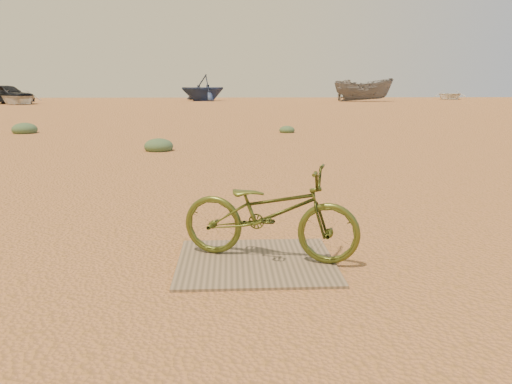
{
  "coord_description": "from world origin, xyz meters",
  "views": [
    {
      "loc": [
        -0.76,
        -3.75,
        1.47
      ],
      "look_at": [
        -0.55,
        0.25,
        0.62
      ],
      "focal_mm": 35.0,
      "sensor_mm": 36.0,
      "label": 1
    }
  ],
  "objects_px": {
    "boat_mid_right": "(364,90)",
    "plywood_board": "(256,262)",
    "boat_near_left": "(18,97)",
    "car": "(6,94)",
    "boat_far_right": "(449,95)",
    "bicycle": "(270,212)",
    "boat_far_left": "(203,88)"
  },
  "relations": [
    {
      "from": "boat_mid_right",
      "to": "plywood_board",
      "type": "bearing_deg",
      "value": 166.78
    },
    {
      "from": "boat_near_left",
      "to": "boat_mid_right",
      "type": "xyz_separation_m",
      "value": [
        29.66,
        5.51,
        0.51
      ]
    },
    {
      "from": "car",
      "to": "boat_far_right",
      "type": "distance_m",
      "value": 43.51
    },
    {
      "from": "bicycle",
      "to": "boat_mid_right",
      "type": "bearing_deg",
      "value": 2.2
    },
    {
      "from": "car",
      "to": "boat_far_right",
      "type": "height_order",
      "value": "car"
    },
    {
      "from": "plywood_board",
      "to": "boat_far_left",
      "type": "xyz_separation_m",
      "value": [
        -2.8,
        45.76,
        1.26
      ]
    },
    {
      "from": "boat_far_right",
      "to": "car",
      "type": "bearing_deg",
      "value": -137.87
    },
    {
      "from": "bicycle",
      "to": "car",
      "type": "relative_size",
      "value": 0.33
    },
    {
      "from": "boat_mid_right",
      "to": "boat_far_right",
      "type": "distance_m",
      "value": 12.98
    },
    {
      "from": "plywood_board",
      "to": "boat_far_left",
      "type": "relative_size",
      "value": 0.27
    },
    {
      "from": "boat_far_left",
      "to": "boat_far_right",
      "type": "relative_size",
      "value": 1.0
    },
    {
      "from": "boat_near_left",
      "to": "boat_mid_right",
      "type": "distance_m",
      "value": 30.17
    },
    {
      "from": "plywood_board",
      "to": "boat_far_right",
      "type": "xyz_separation_m",
      "value": [
        23.57,
        49.81,
        0.49
      ]
    },
    {
      "from": "plywood_board",
      "to": "boat_near_left",
      "type": "height_order",
      "value": "boat_near_left"
    },
    {
      "from": "bicycle",
      "to": "boat_far_right",
      "type": "distance_m",
      "value": 54.99
    },
    {
      "from": "plywood_board",
      "to": "boat_mid_right",
      "type": "height_order",
      "value": "boat_mid_right"
    },
    {
      "from": "bicycle",
      "to": "boat_mid_right",
      "type": "height_order",
      "value": "boat_mid_right"
    },
    {
      "from": "plywood_board",
      "to": "boat_near_left",
      "type": "bearing_deg",
      "value": 114.59
    },
    {
      "from": "car",
      "to": "boat_far_left",
      "type": "height_order",
      "value": "boat_far_left"
    },
    {
      "from": "boat_far_left",
      "to": "boat_far_right",
      "type": "xyz_separation_m",
      "value": [
        26.37,
        4.05,
        -0.77
      ]
    },
    {
      "from": "bicycle",
      "to": "boat_mid_right",
      "type": "relative_size",
      "value": 0.28
    },
    {
      "from": "car",
      "to": "boat_mid_right",
      "type": "relative_size",
      "value": 0.84
    },
    {
      "from": "plywood_board",
      "to": "boat_far_left",
      "type": "distance_m",
      "value": 45.86
    },
    {
      "from": "bicycle",
      "to": "plywood_board",
      "type": "bearing_deg",
      "value": 138.26
    },
    {
      "from": "boat_far_left",
      "to": "plywood_board",
      "type": "bearing_deg",
      "value": -33.76
    },
    {
      "from": "plywood_board",
      "to": "bicycle",
      "type": "height_order",
      "value": "bicycle"
    },
    {
      "from": "bicycle",
      "to": "boat_near_left",
      "type": "height_order",
      "value": "boat_near_left"
    },
    {
      "from": "boat_far_right",
      "to": "boat_near_left",
      "type": "bearing_deg",
      "value": -136.65
    },
    {
      "from": "car",
      "to": "boat_mid_right",
      "type": "bearing_deg",
      "value": -55.89
    },
    {
      "from": "bicycle",
      "to": "boat_far_left",
      "type": "distance_m",
      "value": 45.79
    },
    {
      "from": "boat_near_left",
      "to": "boat_far_right",
      "type": "xyz_separation_m",
      "value": [
        40.85,
        12.05,
        -0.06
      ]
    },
    {
      "from": "boat_mid_right",
      "to": "boat_far_right",
      "type": "bearing_deg",
      "value": -56.95
    }
  ]
}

